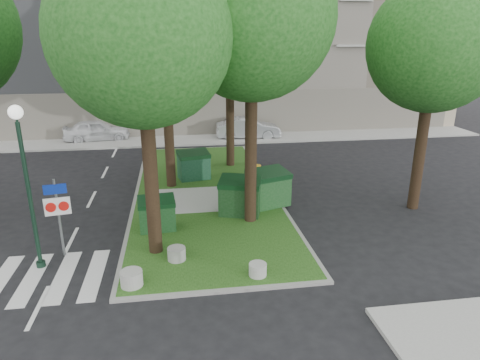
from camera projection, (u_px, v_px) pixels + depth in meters
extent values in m
plane|color=black|center=(208.00, 293.00, 11.99)|extent=(120.00, 120.00, 0.00)
cube|color=#1A4513|center=(205.00, 192.00, 19.53)|extent=(6.00, 16.00, 0.12)
cube|color=gray|center=(205.00, 192.00, 19.54)|extent=(6.30, 16.30, 0.10)
cube|color=#999993|center=(187.00, 140.00, 29.30)|extent=(42.00, 3.00, 0.12)
cube|color=silver|center=(79.00, 275.00, 12.86)|extent=(5.00, 3.00, 0.01)
cube|color=tan|center=(180.00, 21.00, 33.80)|extent=(41.00, 12.00, 16.00)
cylinder|color=black|center=(150.00, 165.00, 13.13)|extent=(0.44, 0.44, 6.16)
sphere|color=#154813|center=(141.00, 36.00, 11.94)|extent=(5.20, 5.20, 5.20)
cylinder|color=black|center=(251.00, 137.00, 15.41)|extent=(0.44, 0.44, 6.72)
sphere|color=#154813|center=(252.00, 17.00, 14.11)|extent=(5.60, 5.60, 5.60)
cylinder|color=black|center=(168.00, 127.00, 19.34)|extent=(0.44, 0.44, 5.88)
sphere|color=#154813|center=(164.00, 44.00, 18.20)|extent=(4.80, 4.80, 4.80)
sphere|color=#154813|center=(169.00, 2.00, 17.90)|extent=(3.60, 3.60, 3.60)
cylinder|color=black|center=(230.00, 103.00, 22.43)|extent=(0.44, 0.44, 7.00)
sphere|color=#154813|center=(229.00, 17.00, 21.07)|extent=(5.80, 5.80, 5.80)
cylinder|color=black|center=(422.00, 139.00, 17.01)|extent=(0.44, 0.44, 5.88)
sphere|color=#154813|center=(435.00, 45.00, 15.87)|extent=(5.00, 5.00, 5.00)
cube|color=#0E3613|center=(157.00, 216.00, 15.53)|extent=(1.34, 0.97, 1.00)
cube|color=black|center=(156.00, 201.00, 15.34)|extent=(1.39, 1.03, 0.29)
cube|color=#124027|center=(194.00, 167.00, 21.09)|extent=(1.64, 1.27, 1.15)
cube|color=black|center=(193.00, 154.00, 20.88)|extent=(1.70, 1.35, 0.33)
cube|color=black|center=(240.00, 199.00, 16.87)|extent=(1.80, 1.47, 1.22)
cube|color=black|center=(240.00, 182.00, 16.64)|extent=(1.87, 1.55, 0.35)
cube|color=#133F16|center=(268.00, 191.00, 17.73)|extent=(1.86, 1.54, 1.26)
cube|color=black|center=(269.00, 174.00, 17.49)|extent=(1.94, 1.63, 0.36)
cylinder|color=#A3A39E|center=(132.00, 278.00, 12.05)|extent=(0.63, 0.63, 0.45)
cylinder|color=#A8A8A3|center=(258.00, 270.00, 12.57)|extent=(0.53, 0.53, 0.38)
cylinder|color=gray|center=(177.00, 254.00, 13.45)|extent=(0.57, 0.57, 0.41)
cylinder|color=#F1AB1C|center=(257.00, 172.00, 21.14)|extent=(0.39, 0.39, 0.68)
cylinder|color=black|center=(30.00, 198.00, 12.61)|extent=(0.13, 0.13, 4.56)
cylinder|color=black|center=(41.00, 264.00, 13.31)|extent=(0.27, 0.27, 0.18)
sphere|color=white|center=(16.00, 112.00, 11.79)|extent=(0.40, 0.40, 0.40)
cylinder|color=slate|center=(59.00, 218.00, 13.63)|extent=(0.10, 0.10, 2.63)
cube|color=navy|center=(55.00, 189.00, 13.31)|extent=(0.68, 0.15, 0.32)
cube|color=white|center=(57.00, 206.00, 13.49)|extent=(0.78, 0.17, 0.58)
cylinder|color=red|center=(51.00, 206.00, 13.47)|extent=(0.32, 0.08, 0.32)
cylinder|color=red|center=(64.00, 206.00, 13.52)|extent=(0.32, 0.08, 0.32)
imported|color=white|center=(97.00, 130.00, 29.17)|extent=(4.55, 2.32, 1.48)
imported|color=#A5A9AD|center=(248.00, 128.00, 29.87)|extent=(4.53, 1.80, 1.46)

